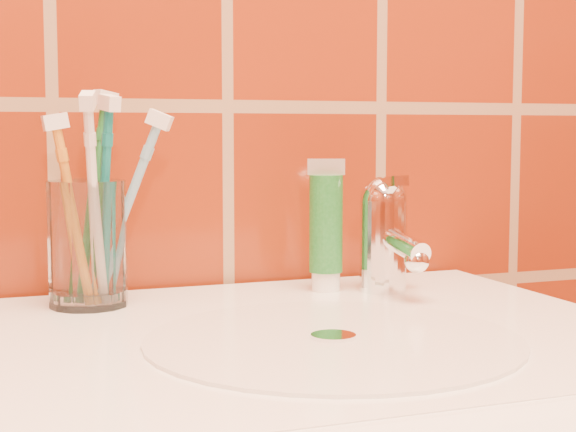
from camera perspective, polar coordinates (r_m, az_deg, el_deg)
name	(u,v)px	position (r m, az deg, el deg)	size (l,w,h in m)	color
glass_tumbler	(88,244)	(0.85, -12.82, -1.76)	(0.07, 0.07, 0.12)	white
toothpaste_tube	(326,229)	(0.91, 2.47, -0.87)	(0.04, 0.03, 0.14)	white
faucet	(385,231)	(0.91, 6.30, -0.94)	(0.05, 0.11, 0.12)	white
toothbrush_0	(94,205)	(0.82, -12.44, 0.73)	(0.04, 0.07, 0.21)	white
toothbrush_1	(74,213)	(0.84, -13.69, 0.17)	(0.05, 0.03, 0.19)	orange
toothbrush_2	(126,210)	(0.85, -10.46, 0.37)	(0.08, 0.06, 0.19)	#70A7C8
toothbrush_3	(104,203)	(0.84, -11.83, 0.82)	(0.03, 0.05, 0.21)	#0D6D70
toothbrush_4	(94,198)	(0.86, -12.43, 1.12)	(0.05, 0.04, 0.21)	#1C692E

